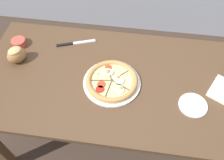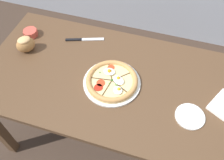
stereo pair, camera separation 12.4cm
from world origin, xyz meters
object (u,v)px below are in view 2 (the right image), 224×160
(dining_table, at_px, (113,89))
(pizza, at_px, (112,81))
(bread_piece_near, at_px, (25,44))
(side_saucer, at_px, (190,116))
(ramekin_bowl, at_px, (30,33))
(knife_main, at_px, (84,39))

(dining_table, xyz_separation_m, pizza, (0.00, -0.03, 0.12))
(bread_piece_near, bearing_deg, dining_table, -5.60)
(dining_table, xyz_separation_m, side_saucer, (0.44, -0.12, 0.11))
(dining_table, bearing_deg, ramekin_bowl, 163.55)
(pizza, xyz_separation_m, knife_main, (-0.27, 0.28, -0.02))
(pizza, height_order, side_saucer, pizza)
(bread_piece_near, relative_size, knife_main, 0.58)
(pizza, relative_size, ramekin_bowl, 3.44)
(ramekin_bowl, distance_m, knife_main, 0.35)
(dining_table, bearing_deg, side_saucer, -14.86)
(ramekin_bowl, xyz_separation_m, side_saucer, (1.06, -0.30, -0.02))
(bread_piece_near, bearing_deg, pizza, -8.68)
(dining_table, relative_size, ramekin_bowl, 16.42)
(ramekin_bowl, relative_size, knife_main, 0.39)
(dining_table, height_order, side_saucer, side_saucer)
(ramekin_bowl, distance_m, bread_piece_near, 0.14)
(knife_main, relative_size, side_saucer, 1.61)
(ramekin_bowl, height_order, side_saucer, ramekin_bowl)
(dining_table, height_order, pizza, pizza)
(dining_table, distance_m, ramekin_bowl, 0.66)
(pizza, bearing_deg, dining_table, 91.33)
(dining_table, height_order, ramekin_bowl, ramekin_bowl)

